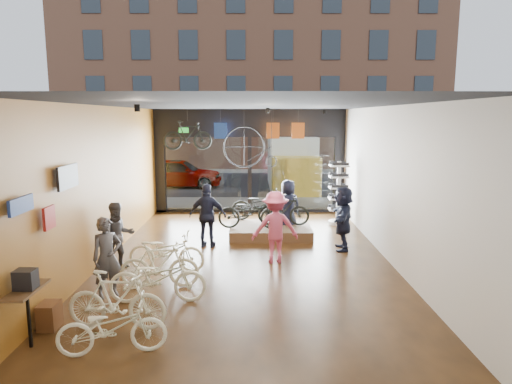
{
  "coord_description": "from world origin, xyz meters",
  "views": [
    {
      "loc": [
        0.2,
        -10.85,
        3.54
      ],
      "look_at": [
        0.22,
        1.4,
        1.51
      ],
      "focal_mm": 32.0,
      "sensor_mm": 36.0,
      "label": 1
    }
  ],
  "objects_px": {
    "floor_bike_2": "(158,278)",
    "hung_bike": "(188,135)",
    "display_platform": "(270,230)",
    "floor_bike_4": "(167,251)",
    "customer_5": "(343,218)",
    "floor_bike_3": "(159,265)",
    "floor_bike_1": "(117,300)",
    "customer_4": "(288,207)",
    "box_truck": "(293,164)",
    "sunglasses_rack": "(338,193)",
    "street_car": "(178,173)",
    "penny_farthing": "(253,148)",
    "display_bike_mid": "(284,210)",
    "floor_bike_0": "(112,327)",
    "display_bike_right": "(261,205)",
    "customer_1": "(118,236)",
    "customer_3": "(275,227)",
    "customer_0": "(107,257)",
    "customer_2": "(208,216)",
    "display_bike_left": "(250,212)"
  },
  "relations": [
    {
      "from": "customer_5",
      "to": "penny_farthing",
      "type": "xyz_separation_m",
      "value": [
        -2.42,
        3.18,
        1.64
      ]
    },
    {
      "from": "display_bike_left",
      "to": "display_platform",
      "type": "bearing_deg",
      "value": -55.27
    },
    {
      "from": "street_car",
      "to": "floor_bike_4",
      "type": "distance_m",
      "value": 12.84
    },
    {
      "from": "box_truck",
      "to": "floor_bike_4",
      "type": "height_order",
      "value": "box_truck"
    },
    {
      "from": "floor_bike_1",
      "to": "customer_4",
      "type": "distance_m",
      "value": 7.22
    },
    {
      "from": "display_bike_left",
      "to": "customer_5",
      "type": "height_order",
      "value": "customer_5"
    },
    {
      "from": "customer_2",
      "to": "customer_4",
      "type": "relative_size",
      "value": 1.06
    },
    {
      "from": "street_car",
      "to": "hung_bike",
      "type": "distance_m",
      "value": 8.27
    },
    {
      "from": "display_platform",
      "to": "sunglasses_rack",
      "type": "relative_size",
      "value": 1.14
    },
    {
      "from": "floor_bike_4",
      "to": "hung_bike",
      "type": "distance_m",
      "value": 5.49
    },
    {
      "from": "floor_bike_2",
      "to": "customer_0",
      "type": "relative_size",
      "value": 1.15
    },
    {
      "from": "street_car",
      "to": "floor_bike_0",
      "type": "xyz_separation_m",
      "value": [
        1.73,
        -16.46,
        -0.31
      ]
    },
    {
      "from": "display_bike_right",
      "to": "customer_5",
      "type": "relative_size",
      "value": 1.08
    },
    {
      "from": "box_truck",
      "to": "floor_bike_0",
      "type": "height_order",
      "value": "box_truck"
    },
    {
      "from": "box_truck",
      "to": "customer_3",
      "type": "distance_m",
      "value": 11.15
    },
    {
      "from": "display_bike_right",
      "to": "hung_bike",
      "type": "relative_size",
      "value": 1.17
    },
    {
      "from": "customer_2",
      "to": "hung_bike",
      "type": "xyz_separation_m",
      "value": [
        -0.92,
        2.92,
        2.05
      ]
    },
    {
      "from": "floor_bike_3",
      "to": "customer_0",
      "type": "height_order",
      "value": "customer_0"
    },
    {
      "from": "customer_5",
      "to": "hung_bike",
      "type": "relative_size",
      "value": 1.08
    },
    {
      "from": "floor_bike_3",
      "to": "customer_4",
      "type": "xyz_separation_m",
      "value": [
        3.0,
        4.51,
        0.33
      ]
    },
    {
      "from": "display_bike_mid",
      "to": "customer_0",
      "type": "bearing_deg",
      "value": 146.35
    },
    {
      "from": "box_truck",
      "to": "display_platform",
      "type": "bearing_deg",
      "value": -99.0
    },
    {
      "from": "street_car",
      "to": "customer_0",
      "type": "distance_m",
      "value": 14.26
    },
    {
      "from": "display_bike_right",
      "to": "customer_1",
      "type": "xyz_separation_m",
      "value": [
        -3.38,
        -3.76,
        0.0
      ]
    },
    {
      "from": "customer_3",
      "to": "floor_bike_1",
      "type": "bearing_deg",
      "value": 46.31
    },
    {
      "from": "display_bike_left",
      "to": "floor_bike_3",
      "type": "bearing_deg",
      "value": 158.81
    },
    {
      "from": "floor_bike_2",
      "to": "floor_bike_3",
      "type": "relative_size",
      "value": 1.12
    },
    {
      "from": "display_platform",
      "to": "hung_bike",
      "type": "bearing_deg",
      "value": 147.45
    },
    {
      "from": "floor_bike_4",
      "to": "customer_5",
      "type": "distance_m",
      "value": 4.74
    },
    {
      "from": "street_car",
      "to": "sunglasses_rack",
      "type": "height_order",
      "value": "sunglasses_rack"
    },
    {
      "from": "hung_bike",
      "to": "floor_bike_3",
      "type": "bearing_deg",
      "value": 170.94
    },
    {
      "from": "display_bike_right",
      "to": "customer_2",
      "type": "bearing_deg",
      "value": 145.72
    },
    {
      "from": "display_bike_mid",
      "to": "customer_1",
      "type": "height_order",
      "value": "customer_1"
    },
    {
      "from": "floor_bike_0",
      "to": "display_bike_left",
      "type": "xyz_separation_m",
      "value": [
        2.0,
        6.6,
        0.37
      ]
    },
    {
      "from": "floor_bike_1",
      "to": "display_platform",
      "type": "xyz_separation_m",
      "value": [
        2.78,
        6.14,
        -0.36
      ]
    },
    {
      "from": "display_bike_mid",
      "to": "customer_4",
      "type": "relative_size",
      "value": 0.94
    },
    {
      "from": "display_bike_left",
      "to": "hung_bike",
      "type": "height_order",
      "value": "hung_bike"
    },
    {
      "from": "display_bike_mid",
      "to": "customer_3",
      "type": "height_order",
      "value": "customer_3"
    },
    {
      "from": "street_car",
      "to": "display_platform",
      "type": "height_order",
      "value": "street_car"
    },
    {
      "from": "display_bike_right",
      "to": "hung_bike",
      "type": "height_order",
      "value": "hung_bike"
    },
    {
      "from": "floor_bike_4",
      "to": "customer_5",
      "type": "xyz_separation_m",
      "value": [
        4.39,
        1.73,
        0.39
      ]
    },
    {
      "from": "floor_bike_2",
      "to": "hung_bike",
      "type": "distance_m",
      "value": 7.16
    },
    {
      "from": "street_car",
      "to": "penny_farthing",
      "type": "xyz_separation_m",
      "value": [
        3.79,
        -7.8,
        1.76
      ]
    },
    {
      "from": "floor_bike_0",
      "to": "customer_1",
      "type": "xyz_separation_m",
      "value": [
        -1.06,
        3.94,
        0.36
      ]
    },
    {
      "from": "box_truck",
      "to": "sunglasses_rack",
      "type": "relative_size",
      "value": 3.14
    },
    {
      "from": "street_car",
      "to": "display_bike_right",
      "type": "bearing_deg",
      "value": -155.2
    },
    {
      "from": "floor_bike_1",
      "to": "display_bike_right",
      "type": "bearing_deg",
      "value": -14.37
    },
    {
      "from": "penny_farthing",
      "to": "floor_bike_0",
      "type": "bearing_deg",
      "value": -103.41
    },
    {
      "from": "display_platform",
      "to": "floor_bike_4",
      "type": "bearing_deg",
      "value": -128.01
    },
    {
      "from": "customer_0",
      "to": "penny_farthing",
      "type": "bearing_deg",
      "value": 31.26
    }
  ]
}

